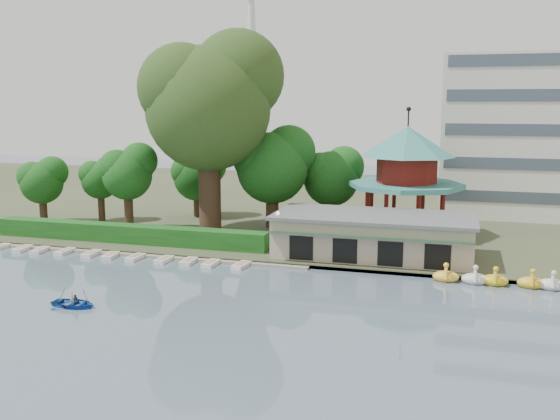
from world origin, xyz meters
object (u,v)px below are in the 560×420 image
at_px(dock, 139,254).
at_px(boathouse, 374,235).
at_px(big_tree, 210,98).
at_px(rowboat_with_passengers, 74,300).
at_px(pavilion, 407,170).

xyz_separation_m(dock, boathouse, (22.00, 4.77, 2.25)).
bearing_deg(big_tree, dock, -106.12).
distance_m(big_tree, rowboat_with_passengers, 29.90).
xyz_separation_m(big_tree, rowboat_with_passengers, (-0.14, -26.11, -14.56)).
relative_size(dock, pavilion, 2.52).
bearing_deg(big_tree, boathouse, -18.36).
height_order(dock, pavilion, pavilion).
bearing_deg(pavilion, dock, -148.34).
bearing_deg(boathouse, rowboat_with_passengers, -133.66).
xyz_separation_m(pavilion, big_tree, (-20.82, -3.78, 7.57)).
height_order(big_tree, rowboat_with_passengers, big_tree).
bearing_deg(big_tree, rowboat_with_passengers, -90.31).
relative_size(dock, rowboat_with_passengers, 7.06).
xyz_separation_m(dock, rowboat_with_passengers, (3.04, -15.09, 0.37)).
distance_m(pavilion, rowboat_with_passengers, 37.17).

